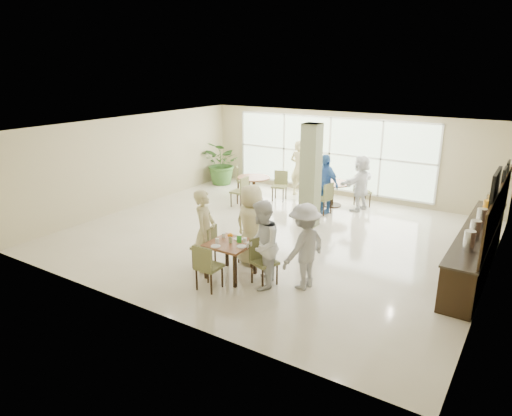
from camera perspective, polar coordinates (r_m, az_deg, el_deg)
The scene contains 23 objects.
ground at distance 11.90m, azimuth 2.31°, elevation -3.44°, with size 10.00×10.00×0.00m, color beige.
room_shell at distance 11.41m, azimuth 2.42°, elevation 4.58°, with size 10.00×10.00×10.00m.
window_bank at distance 15.59m, azimuth 9.17°, elevation 6.74°, with size 7.00×0.04×7.00m.
column at distance 12.33m, azimuth 6.84°, elevation 4.00°, with size 0.45×0.45×2.80m, color #757D56.
main_table at distance 9.45m, azimuth -3.20°, elevation -4.93°, with size 0.87×0.87×0.75m.
round_table_left at distance 14.94m, azimuth -0.27°, elevation 3.23°, with size 1.07×1.07×0.75m.
round_table_right at distance 14.45m, azimuth 9.54°, elevation 2.50°, with size 1.09×1.09×0.75m.
chairs_main_table at distance 9.58m, azimuth -3.04°, elevation -5.73°, with size 2.11×1.97×0.95m.
chairs_table_left at distance 14.86m, azimuth -0.26°, elevation 2.78°, with size 2.01×1.82×0.95m.
chairs_table_right at distance 14.43m, azimuth 9.76°, elevation 2.07°, with size 2.15×1.94×0.95m.
tabletop_clutter at distance 9.40m, azimuth -3.18°, elevation -3.99°, with size 0.74×0.78×0.21m.
buffet_counter at distance 10.81m, azimuth 25.91°, elevation -4.35°, with size 0.64×4.70×1.95m.
wall_tv at distance 9.27m, azimuth 27.73°, elevation 2.38°, with size 0.06×1.00×0.58m.
framed_art_a at distance 10.90m, azimuth 28.44°, elevation 2.64°, with size 0.05×0.55×0.70m.
framed_art_b at distance 11.68m, azimuth 28.80°, elevation 3.46°, with size 0.05×0.55×0.70m.
potted_plant at distance 16.84m, azimuth -4.16°, elevation 5.61°, with size 1.44×1.44×1.60m, color #325B24.
teen_left at distance 9.72m, azimuth -6.40°, elevation -2.82°, with size 0.65×0.43×1.78m, color #CABF87.
teen_far at distance 9.98m, azimuth -0.59°, elevation -2.10°, with size 0.88×0.48×1.80m, color #CABF87.
teen_right at distance 8.92m, azimuth 0.72°, elevation -4.62°, with size 0.87×0.67×1.78m, color white.
teen_standing at distance 8.95m, azimuth 6.05°, elevation -4.81°, with size 1.12×0.64×1.73m, color #A8A8AB.
adult_a at distance 13.65m, azimuth 8.55°, elevation 3.02°, with size 1.03×0.59×1.77m, color #3C6FB6.
adult_b at distance 14.09m, azimuth 12.94°, elevation 3.06°, with size 1.57×0.68×1.69m, color white.
adult_standing at distance 15.37m, azimuth 5.40°, elevation 4.97°, with size 0.69×0.45×1.88m, color #CABF87.
Camera 1 is at (5.60, -9.61, 4.24)m, focal length 32.00 mm.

